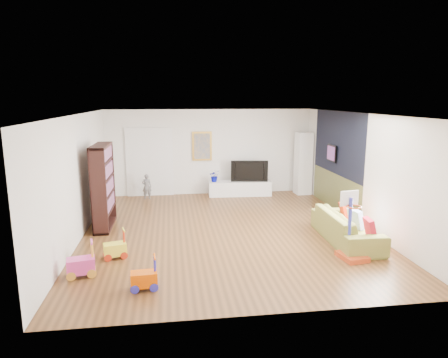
{
  "coord_description": "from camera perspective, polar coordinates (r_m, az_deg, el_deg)",
  "views": [
    {
      "loc": [
        -1.26,
        -8.83,
        3.05
      ],
      "look_at": [
        0.0,
        0.4,
        1.15
      ],
      "focal_mm": 32.0,
      "sensor_mm": 36.0,
      "label": 1
    }
  ],
  "objects": [
    {
      "name": "bookshelf",
      "position": [
        9.86,
        -16.88,
        -1.02
      ],
      "size": [
        0.36,
        1.36,
        1.99
      ],
      "primitive_type": "cube",
      "rotation": [
        0.0,
        0.0,
        -0.0
      ],
      "color": "black",
      "rests_on": "ground"
    },
    {
      "name": "ceiling",
      "position": [
        8.93,
        0.35,
        9.28
      ],
      "size": [
        6.5,
        7.5,
        0.0
      ],
      "primitive_type": "cube",
      "color": "white",
      "rests_on": "ground"
    },
    {
      "name": "tv",
      "position": [
        12.64,
        3.62,
        1.22
      ],
      "size": [
        1.17,
        0.31,
        0.67
      ],
      "primitive_type": "imported",
      "rotation": [
        0.0,
        0.0,
        -0.14
      ],
      "color": "black",
      "rests_on": "media_console"
    },
    {
      "name": "pillow_left",
      "position": [
        8.52,
        20.11,
        -6.6
      ],
      "size": [
        0.15,
        0.4,
        0.39
      ],
      "primitive_type": "cube",
      "rotation": [
        0.0,
        0.0,
        -0.12
      ],
      "color": "#AF162B",
      "rests_on": "sofa"
    },
    {
      "name": "media_console",
      "position": [
        12.68,
        2.27,
        -1.33
      ],
      "size": [
        1.99,
        0.58,
        0.46
      ],
      "primitive_type": "cube",
      "rotation": [
        0.0,
        0.0,
        -0.04
      ],
      "color": "white",
      "rests_on": "ground"
    },
    {
      "name": "floor",
      "position": [
        9.43,
        0.33,
        -7.35
      ],
      "size": [
        6.5,
        7.5,
        0.0
      ],
      "primitive_type": "cube",
      "color": "brown",
      "rests_on": "ground"
    },
    {
      "name": "ride_on_pink",
      "position": [
        7.45,
        -19.81,
        -10.77
      ],
      "size": [
        0.51,
        0.37,
        0.62
      ],
      "primitive_type": "cube",
      "rotation": [
        0.0,
        0.0,
        0.2
      ],
      "color": "#E93FA2",
      "rests_on": "ground"
    },
    {
      "name": "ride_on_orange",
      "position": [
        6.72,
        -11.38,
        -13.06
      ],
      "size": [
        0.44,
        0.29,
        0.56
      ],
      "primitive_type": "cube",
      "rotation": [
        0.0,
        0.0,
        0.08
      ],
      "color": "#F15700",
      "rests_on": "ground"
    },
    {
      "name": "basketball_hoop",
      "position": [
        8.01,
        18.11,
        -6.44
      ],
      "size": [
        0.54,
        0.62,
        1.31
      ],
      "primitive_type": "cube",
      "rotation": [
        0.0,
        0.0,
        0.17
      ],
      "color": "#BE4019",
      "rests_on": "ground"
    },
    {
      "name": "wall_left",
      "position": [
        9.21,
        -20.1,
        0.18
      ],
      "size": [
        0.0,
        7.5,
        2.7
      ],
      "primitive_type": "cube",
      "color": "silver",
      "rests_on": "ground"
    },
    {
      "name": "child",
      "position": [
        12.41,
        -10.98,
        -1.07
      ],
      "size": [
        0.29,
        0.19,
        0.78
      ],
      "primitive_type": "imported",
      "rotation": [
        0.0,
        0.0,
        3.12
      ],
      "color": "slate",
      "rests_on": "ground"
    },
    {
      "name": "sofa",
      "position": [
        9.06,
        17.09,
        -6.55
      ],
      "size": [
        0.91,
        2.2,
        0.64
      ],
      "primitive_type": "imported",
      "rotation": [
        0.0,
        0.0,
        1.54
      ],
      "color": "olive",
      "rests_on": "ground"
    },
    {
      "name": "painting_back",
      "position": [
        12.67,
        -3.16,
        4.71
      ],
      "size": [
        0.62,
        0.06,
        0.92
      ],
      "primitive_type": "cube",
      "color": "gold",
      "rests_on": "wall_back"
    },
    {
      "name": "pillow_center",
      "position": [
        9.08,
        18.3,
        -5.38
      ],
      "size": [
        0.17,
        0.43,
        0.42
      ],
      "primitive_type": "cube",
      "rotation": [
        0.0,
        0.0,
        0.16
      ],
      "color": "white",
      "rests_on": "sofa"
    },
    {
      "name": "tall_cabinet",
      "position": [
        13.01,
        11.24,
        2.21
      ],
      "size": [
        0.49,
        0.49,
        1.99
      ],
      "primitive_type": "cube",
      "rotation": [
        0.0,
        0.0,
        0.05
      ],
      "color": "white",
      "rests_on": "ground"
    },
    {
      "name": "doorway",
      "position": [
        12.72,
        -10.57,
        2.28
      ],
      "size": [
        1.45,
        0.06,
        2.1
      ],
      "primitive_type": "cube",
      "color": "white",
      "rests_on": "ground"
    },
    {
      "name": "olive_wainscot",
      "position": [
        11.47,
        15.54,
        -1.76
      ],
      "size": [
        0.01,
        3.2,
        1.0
      ],
      "primitive_type": "cube",
      "color": "brown",
      "rests_on": "wall_right"
    },
    {
      "name": "vase_plant",
      "position": [
        12.51,
        -1.35,
        0.46
      ],
      "size": [
        0.34,
        0.29,
        0.38
      ],
      "primitive_type": "imported",
      "rotation": [
        0.0,
        0.0,
        0.0
      ],
      "color": "#040991",
      "rests_on": "media_console"
    },
    {
      "name": "navy_accent",
      "position": [
        11.24,
        15.91,
        4.96
      ],
      "size": [
        0.01,
        3.2,
        1.7
      ],
      "primitive_type": "cube",
      "color": "black",
      "rests_on": "wall_right"
    },
    {
      "name": "pillow_right",
      "position": [
        9.62,
        16.72,
        -4.34
      ],
      "size": [
        0.13,
        0.35,
        0.34
      ],
      "primitive_type": "cube",
      "rotation": [
        0.0,
        0.0,
        -0.12
      ],
      "color": "#A92109",
      "rests_on": "sofa"
    },
    {
      "name": "wall_front",
      "position": [
        5.51,
        5.9,
        -6.52
      ],
      "size": [
        6.5,
        0.0,
        2.7
      ],
      "primitive_type": "cube",
      "color": "silver",
      "rests_on": "ground"
    },
    {
      "name": "wall_back",
      "position": [
        12.76,
        -2.04,
        3.86
      ],
      "size": [
        6.5,
        0.0,
        2.7
      ],
      "primitive_type": "cube",
      "color": "silver",
      "rests_on": "ground"
    },
    {
      "name": "wall_right",
      "position": [
        10.06,
        18.99,
        1.17
      ],
      "size": [
        0.0,
        7.5,
        2.7
      ],
      "primitive_type": "cube",
      "color": "silver",
      "rests_on": "ground"
    },
    {
      "name": "artwork_right",
      "position": [
        11.43,
        15.13,
        3.59
      ],
      "size": [
        0.04,
        0.56,
        0.46
      ],
      "primitive_type": "cube",
      "color": "#7F3F8C",
      "rests_on": "wall_right"
    },
    {
      "name": "ride_on_yellow",
      "position": [
        8.06,
        -15.34,
        -8.99
      ],
      "size": [
        0.47,
        0.36,
        0.56
      ],
      "primitive_type": "cube",
      "rotation": [
        0.0,
        0.0,
        0.25
      ],
      "color": "#FFF037",
      "rests_on": "ground"
    }
  ]
}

